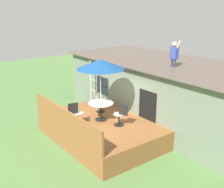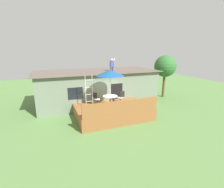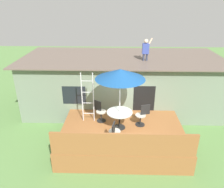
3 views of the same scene
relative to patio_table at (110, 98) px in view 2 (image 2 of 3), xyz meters
The scene contains 12 objects.
ground_plane 1.39m from the patio_table, 24.44° to the right, with size 40.00×40.00×0.00m, color #567F42.
house 3.54m from the patio_table, 87.97° to the left, with size 10.50×4.50×2.89m.
deck 0.99m from the patio_table, 24.44° to the right, with size 5.02×3.45×0.80m, color brown.
deck_railing 1.74m from the patio_table, 85.87° to the right, with size 4.92×0.08×0.90m, color brown.
patio_table is the anchor object (origin of this frame).
patio_umbrella 1.76m from the patio_table, 51.34° to the right, with size 1.90×1.90×2.54m.
step_ladder 1.54m from the patio_table, 157.83° to the left, with size 0.52×0.04×2.20m.
person_figure 3.77m from the patio_table, 66.38° to the left, with size 0.47×0.20×1.11m.
patio_chair_left 1.02m from the patio_table, 146.68° to the left, with size 0.57×0.46×0.92m.
patio_chair_right 0.99m from the patio_table, 15.88° to the left, with size 0.61×0.44×0.92m.
patio_chair_near 1.07m from the patio_table, 100.68° to the right, with size 0.44×0.62×0.92m.
backyard_tree 7.73m from the patio_table, 23.67° to the left, with size 2.11×2.11×4.15m.
Camera 2 is at (-4.02, -10.31, 4.61)m, focal length 26.66 mm.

